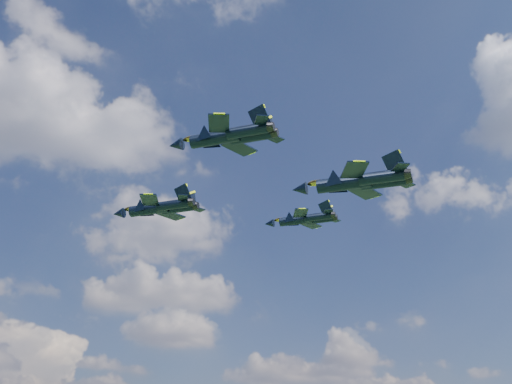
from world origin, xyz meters
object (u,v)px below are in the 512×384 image
object	(u,v)px
jet_slot	(340,183)
jet_right	(294,220)
jet_left	(212,138)
jet_lead	(147,209)

from	to	relation	value
jet_slot	jet_right	bearing A→B (deg)	32.28
jet_left	jet_right	xyz separation A→B (m)	(20.87, 26.67, 0.68)
jet_lead	jet_left	bearing A→B (deg)	-131.96
jet_right	jet_slot	distance (m)	22.33
jet_left	jet_slot	world-z (taller)	jet_left
jet_lead	jet_left	xyz separation A→B (m)	(4.68, -24.33, 1.09)
jet_right	jet_left	bearing A→B (deg)	179.21
jet_left	jet_right	size ratio (longest dim) A/B	1.14
jet_lead	jet_slot	distance (m)	31.30
jet_lead	jet_slot	xyz separation A→B (m)	(24.22, -19.80, -0.73)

